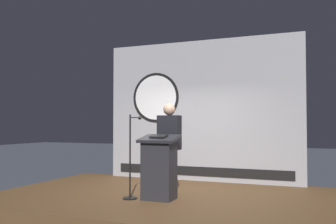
% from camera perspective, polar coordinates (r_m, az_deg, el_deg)
% --- Properties ---
extents(ground_plane, '(40.00, 40.00, 0.00)m').
position_cam_1_polar(ground_plane, '(6.92, 0.41, -15.10)').
color(ground_plane, '#383D47').
extents(stage_platform, '(6.40, 4.00, 0.30)m').
position_cam_1_polar(stage_platform, '(6.89, 0.41, -13.88)').
color(stage_platform, brown).
rests_on(stage_platform, ground).
extents(banner_display, '(4.53, 0.12, 3.20)m').
position_cam_1_polar(banner_display, '(8.50, 4.84, 0.21)').
color(banner_display, '#9E9EA3').
rests_on(banner_display, stage_platform).
extents(podium, '(0.64, 0.50, 1.11)m').
position_cam_1_polar(podium, '(6.40, -1.37, -8.51)').
color(podium, '#26262B').
rests_on(podium, stage_platform).
extents(speaker_person, '(0.40, 0.26, 1.66)m').
position_cam_1_polar(speaker_person, '(6.81, 0.20, -5.53)').
color(speaker_person, black).
rests_on(speaker_person, stage_platform).
extents(microphone_stand, '(0.24, 0.53, 1.45)m').
position_cam_1_polar(microphone_stand, '(6.52, -5.64, -8.70)').
color(microphone_stand, black).
rests_on(microphone_stand, stage_platform).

